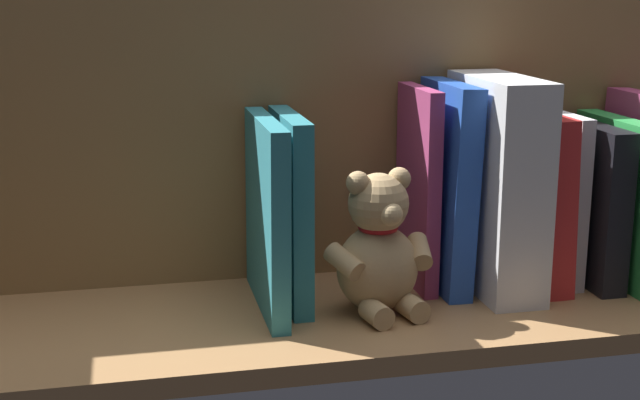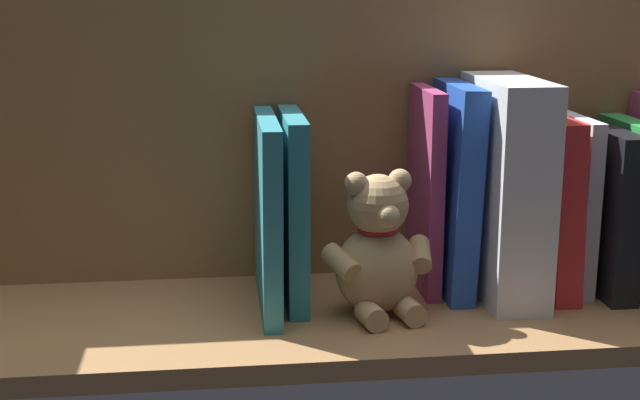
{
  "view_description": "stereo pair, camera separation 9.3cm",
  "coord_description": "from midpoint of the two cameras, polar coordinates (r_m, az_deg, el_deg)",
  "views": [
    {
      "loc": [
        20.07,
        90.89,
        35.37
      ],
      "look_at": [
        0.0,
        0.0,
        12.33
      ],
      "focal_mm": 49.72,
      "sensor_mm": 36.0,
      "label": 1
    },
    {
      "loc": [
        10.93,
        92.44,
        35.37
      ],
      "look_at": [
        0.0,
        0.0,
        12.33
      ],
      "focal_mm": 49.72,
      "sensor_mm": 36.0,
      "label": 2
    }
  ],
  "objects": [
    {
      "name": "ground_plane",
      "position": [
        1.0,
        2.68,
        -7.54
      ],
      "size": [
        104.7,
        29.31,
        2.2
      ],
      "primitive_type": "cube",
      "color": "#A87A4C"
    },
    {
      "name": "shelf_back_panel",
      "position": [
        1.07,
        1.71,
        4.32
      ],
      "size": [
        104.7,
        1.5,
        35.26
      ],
      "primitive_type": "cube",
      "color": "#9A7344",
      "rests_on": "ground_plane"
    },
    {
      "name": "book_2",
      "position": [
        1.11,
        21.94,
        -0.47
      ],
      "size": [
        2.75,
        17.78,
        19.56
      ],
      "primitive_type": "cube",
      "color": "green",
      "rests_on": "ground_plane"
    },
    {
      "name": "book_3",
      "position": [
        1.1,
        19.98,
        -0.55
      ],
      "size": [
        3.15,
        15.98,
        19.07
      ],
      "primitive_type": "cube",
      "color": "black",
      "rests_on": "ground_plane"
    },
    {
      "name": "book_4",
      "position": [
        1.09,
        18.19,
        -0.11
      ],
      "size": [
        1.72,
        13.44,
        20.35
      ],
      "primitive_type": "cube",
      "color": "silver",
      "rests_on": "ground_plane"
    },
    {
      "name": "book_5",
      "position": [
        1.07,
        16.83,
        -0.22
      ],
      "size": [
        3.72,
        15.35,
        20.68
      ],
      "primitive_type": "cube",
      "rotation": [
        0.0,
        0.03,
        0.0
      ],
      "color": "red",
      "rests_on": "ground_plane"
    },
    {
      "name": "dictionary_thick_white",
      "position": [
        1.04,
        14.35,
        0.7
      ],
      "size": [
        6.37,
        17.49,
        24.96
      ],
      "primitive_type": "cube",
      "color": "white",
      "rests_on": "ground_plane"
    },
    {
      "name": "book_6",
      "position": [
        1.04,
        11.16,
        0.66
      ],
      "size": [
        3.56,
        13.91,
        24.26
      ],
      "primitive_type": "cube",
      "rotation": [
        0.0,
        -0.03,
        0.0
      ],
      "color": "blue",
      "rests_on": "ground_plane"
    },
    {
      "name": "book_7",
      "position": [
        1.04,
        9.34,
        0.6
      ],
      "size": [
        1.7,
        11.75,
        23.65
      ],
      "primitive_type": "cube",
      "color": "#B23F72",
      "rests_on": "ground_plane"
    },
    {
      "name": "teddy_bear",
      "position": [
        0.96,
        6.52,
        -3.35
      ],
      "size": [
        12.65,
        11.38,
        15.89
      ],
      "rotation": [
        0.0,
        0.0,
        0.2
      ],
      "color": "tan",
      "rests_on": "ground_plane"
    },
    {
      "name": "book_8",
      "position": [
        0.99,
        0.93,
        -0.55
      ],
      "size": [
        2.24,
        15.51,
        21.26
      ],
      "primitive_type": "cube",
      "color": "teal",
      "rests_on": "ground_plane"
    },
    {
      "name": "book_9",
      "position": [
        0.97,
        -0.67,
        -0.87
      ],
      "size": [
        2.19,
        18.75,
        21.15
      ],
      "primitive_type": "cube",
      "rotation": [
        0.0,
        -0.01,
        0.0
      ],
      "color": "teal",
      "rests_on": "ground_plane"
    }
  ]
}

